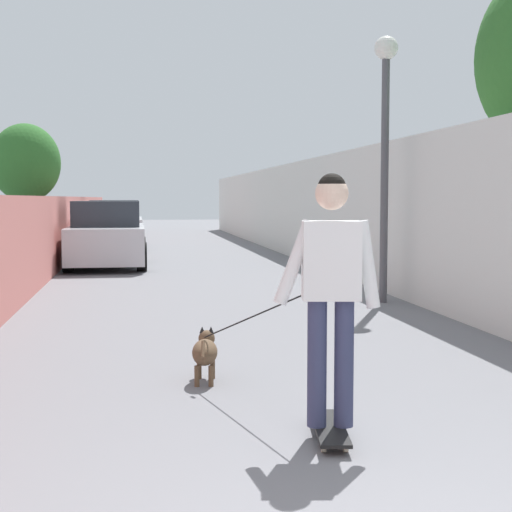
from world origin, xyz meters
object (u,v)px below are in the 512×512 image
(skateboard, at_px, (330,428))
(dog, at_px, (206,351))
(car_near, at_px, (107,236))
(person_skateboarder, at_px, (331,279))
(tree_left_near, at_px, (26,163))
(lamp_post, at_px, (385,120))
(car_far, at_px, (115,226))

(skateboard, relative_size, dog, 0.41)
(car_near, bearing_deg, person_skateboarder, -171.49)
(tree_left_near, bearing_deg, person_skateboarder, -165.60)
(lamp_post, distance_m, dog, 6.13)
(dog, bearing_deg, tree_left_near, 13.49)
(lamp_post, height_order, skateboard, lamp_post)
(person_skateboarder, xyz_separation_m, car_near, (13.10, 1.96, -0.36))
(tree_left_near, xyz_separation_m, dog, (-14.84, -3.56, -2.28))
(tree_left_near, distance_m, car_near, 4.51)
(dog, bearing_deg, car_near, 6.38)
(tree_left_near, height_order, person_skateboarder, tree_left_near)
(tree_left_near, distance_m, person_skateboarder, 17.13)
(person_skateboarder, height_order, car_far, person_skateboarder)
(car_far, bearing_deg, dog, -175.97)
(tree_left_near, xyz_separation_m, lamp_post, (-10.23, -6.72, 0.24))
(tree_left_near, relative_size, skateboard, 4.42)
(dog, bearing_deg, car_far, 4.03)
(lamp_post, relative_size, person_skateboarder, 2.40)
(car_near, bearing_deg, tree_left_near, 33.67)
(person_skateboarder, height_order, car_near, person_skateboarder)
(tree_left_near, xyz_separation_m, car_far, (3.29, -2.28, -1.84))
(skateboard, relative_size, car_far, 0.20)
(lamp_post, relative_size, car_near, 1.03)
(skateboard, height_order, car_far, car_far)
(person_skateboarder, relative_size, car_near, 0.43)
(lamp_post, bearing_deg, tree_left_near, 33.29)
(dog, relative_size, car_far, 0.50)
(car_far, bearing_deg, skateboard, -174.35)
(skateboard, distance_m, car_far, 19.93)
(skateboard, distance_m, dog, 1.83)
(tree_left_near, distance_m, skateboard, 17.24)
(car_far, bearing_deg, person_skateboarder, -174.35)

